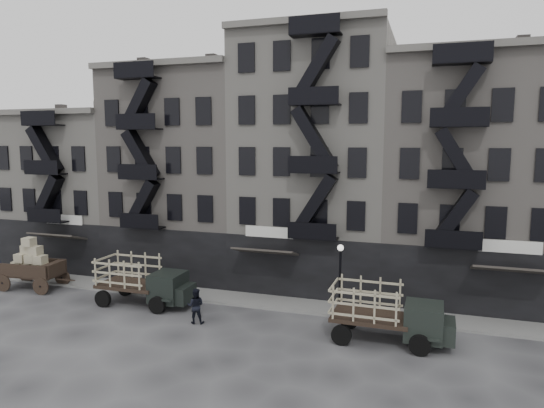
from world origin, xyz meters
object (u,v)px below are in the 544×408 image
(stake_truck_west, at_px, (143,278))
(wagon, at_px, (31,260))
(stake_truck_east, at_px, (387,309))
(pedestrian_mid, at_px, (196,306))

(stake_truck_west, bearing_deg, wagon, 176.65)
(stake_truck_east, height_order, pedestrian_mid, stake_truck_east)
(stake_truck_west, relative_size, pedestrian_mid, 3.04)
(wagon, height_order, stake_truck_east, wagon)
(stake_truck_east, bearing_deg, stake_truck_west, 176.86)
(stake_truck_east, bearing_deg, wagon, 177.20)
(wagon, xyz_separation_m, stake_truck_west, (9.15, -0.52, -0.30))
(stake_truck_west, xyz_separation_m, pedestrian_mid, (4.50, -1.76, -0.73))
(stake_truck_west, distance_m, pedestrian_mid, 4.89)
(stake_truck_east, xyz_separation_m, pedestrian_mid, (-10.34, -0.68, -0.72))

